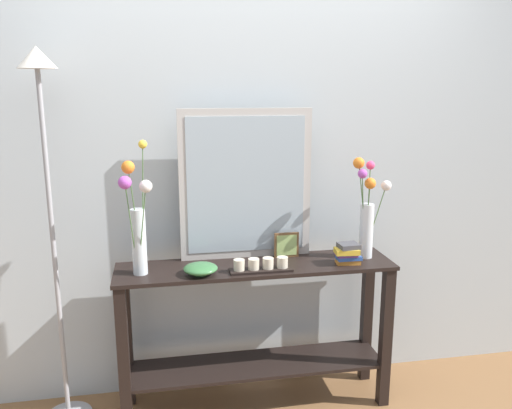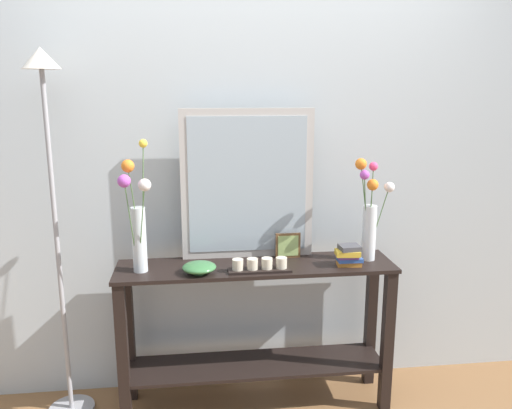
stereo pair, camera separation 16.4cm
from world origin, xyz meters
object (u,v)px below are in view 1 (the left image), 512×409
object	(u,v)px
tall_vase_left	(137,222)
floor_lamp	(48,181)
candle_tray	(261,266)
picture_frame_small	(286,245)
book_stack	(348,254)
mirror_leaning	(246,185)
console_table	(256,320)
decorative_bowl	(201,269)
vase_right	(367,213)

from	to	relation	value
tall_vase_left	floor_lamp	bearing A→B (deg)	167.00
candle_tray	picture_frame_small	distance (m)	0.26
tall_vase_left	book_stack	world-z (taller)	tall_vase_left
mirror_leaning	tall_vase_left	world-z (taller)	mirror_leaning
mirror_leaning	candle_tray	size ratio (longest dim) A/B	2.52
console_table	candle_tray	bearing A→B (deg)	-85.85
book_stack	floor_lamp	distance (m)	1.54
console_table	book_stack	bearing A→B (deg)	-9.13
mirror_leaning	floor_lamp	world-z (taller)	floor_lamp
floor_lamp	picture_frame_small	bearing A→B (deg)	2.05
decorative_bowl	candle_tray	bearing A→B (deg)	-1.10
decorative_bowl	picture_frame_small	bearing A→B (deg)	20.94
console_table	tall_vase_left	distance (m)	0.83
tall_vase_left	decorative_bowl	size ratio (longest dim) A/B	3.90
picture_frame_small	floor_lamp	xyz separation A→B (m)	(-1.19, -0.04, 0.40)
console_table	vase_right	xyz separation A→B (m)	(0.61, 0.00, 0.56)
tall_vase_left	decorative_bowl	bearing A→B (deg)	-9.05
tall_vase_left	vase_right	distance (m)	1.20
console_table	decorative_bowl	size ratio (longest dim) A/B	8.55
vase_right	candle_tray	bearing A→B (deg)	-170.50
vase_right	floor_lamp	bearing A→B (deg)	178.30
candle_tray	picture_frame_small	xyz separation A→B (m)	(0.18, 0.19, 0.04)
vase_right	tall_vase_left	bearing A→B (deg)	-177.73
mirror_leaning	book_stack	world-z (taller)	mirror_leaning
tall_vase_left	vase_right	xyz separation A→B (m)	(1.20, 0.05, -0.02)
tall_vase_left	book_stack	xyz separation A→B (m)	(1.06, -0.03, -0.22)
mirror_leaning	floor_lamp	xyz separation A→B (m)	(-0.97, -0.09, 0.07)
picture_frame_small	vase_right	bearing A→B (deg)	-12.17
vase_right	candle_tray	xyz separation A→B (m)	(-0.60, -0.10, -0.22)
console_table	candle_tray	xyz separation A→B (m)	(0.01, -0.10, 0.34)
book_stack	vase_right	bearing A→B (deg)	31.22
mirror_leaning	book_stack	xyz separation A→B (m)	(0.50, -0.22, -0.34)
vase_right	picture_frame_small	bearing A→B (deg)	167.83
console_table	decorative_bowl	distance (m)	0.46
console_table	picture_frame_small	distance (m)	0.43
mirror_leaning	floor_lamp	distance (m)	0.98
candle_tray	book_stack	xyz separation A→B (m)	(0.47, 0.02, 0.03)
console_table	candle_tray	world-z (taller)	candle_tray
vase_right	floor_lamp	world-z (taller)	floor_lamp
mirror_leaning	candle_tray	world-z (taller)	mirror_leaning
tall_vase_left	candle_tray	world-z (taller)	tall_vase_left
decorative_bowl	mirror_leaning	bearing A→B (deg)	40.67
vase_right	book_stack	distance (m)	0.25
console_table	picture_frame_small	bearing A→B (deg)	26.79
mirror_leaning	book_stack	size ratio (longest dim) A/B	5.51
tall_vase_left	book_stack	size ratio (longest dim) A/B	4.55
picture_frame_small	mirror_leaning	bearing A→B (deg)	168.03
console_table	tall_vase_left	world-z (taller)	tall_vase_left
candle_tray	decorative_bowl	bearing A→B (deg)	178.90
candle_tray	floor_lamp	world-z (taller)	floor_lamp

